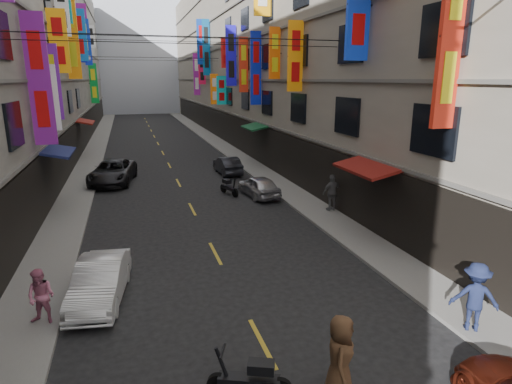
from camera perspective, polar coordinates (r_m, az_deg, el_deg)
sidewalk_left at (r=39.70m, az=-21.00°, el=4.56°), size 2.00×90.00×0.12m
sidewalk_right at (r=40.56m, az=-3.81°, el=5.71°), size 2.00×90.00×0.12m
building_row_right at (r=41.89m, az=4.42°, el=18.93°), size 10.14×90.00×19.00m
haze_block at (r=89.21m, az=-15.48°, el=17.25°), size 18.00×8.00×22.00m
shop_signage at (r=32.49m, az=-12.12°, el=19.33°), size 14.00×55.00×11.26m
street_awnings at (r=23.37m, az=-12.58°, el=5.94°), size 13.99×35.20×0.41m
overhead_cables at (r=27.30m, az=-11.20°, el=19.47°), size 14.00×38.04×1.24m
lane_markings at (r=36.74m, az=-11.93°, el=4.38°), size 0.12×80.20×0.01m
scooter_crossing at (r=9.69m, az=-0.73°, el=-23.65°), size 1.70×0.86×1.14m
scooter_far_right at (r=24.66m, az=-3.64°, el=0.65°), size 0.76×1.75×1.14m
car_left_mid at (r=13.87m, az=-20.09°, el=-11.10°), size 1.84×3.92×1.24m
car_left_far at (r=28.81m, az=-18.56°, el=2.55°), size 3.27×5.55×1.45m
car_right_mid at (r=24.18m, az=0.37°, el=0.80°), size 1.84×3.70×1.21m
car_right_far at (r=30.12m, az=-3.82°, el=3.58°), size 1.42×3.73×1.21m
pedestrian_lfar at (r=12.99m, az=-26.73°, el=-12.35°), size 0.88×0.75×1.53m
pedestrian_rnear at (r=12.67m, az=27.17°, el=-12.31°), size 1.34×1.16×1.85m
pedestrian_rfar at (r=21.47m, az=10.12°, el=-0.07°), size 1.12×0.71×1.82m
pedestrian_crossing at (r=9.58m, az=11.15°, el=-20.84°), size 0.98×1.10×1.86m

